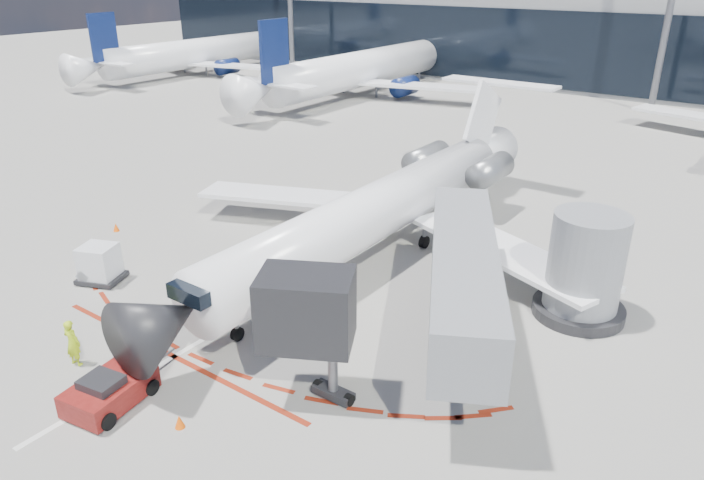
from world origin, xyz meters
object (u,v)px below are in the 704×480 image
Objects in this scene: ramp_worker at (72,343)px; uld_container at (99,264)px; pushback_tug at (110,391)px; regional_jet at (386,205)px.

ramp_worker is 7.23m from uld_container.
uld_container is (-8.63, 5.47, 0.38)m from pushback_tug.
uld_container reaches higher than pushback_tug.
regional_jet reaches higher than uld_container.
uld_container is (-9.32, -11.38, -1.66)m from regional_jet.
regional_jet is 12.39× the size of uld_container.
uld_container is at bearing -51.76° from ramp_worker.
pushback_tug is 10.23m from uld_container.
ramp_worker is (-3.23, 0.66, 0.43)m from pushback_tug.
pushback_tug is at bearing 158.32° from ramp_worker.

